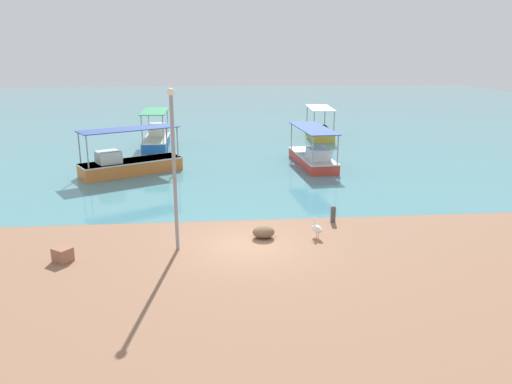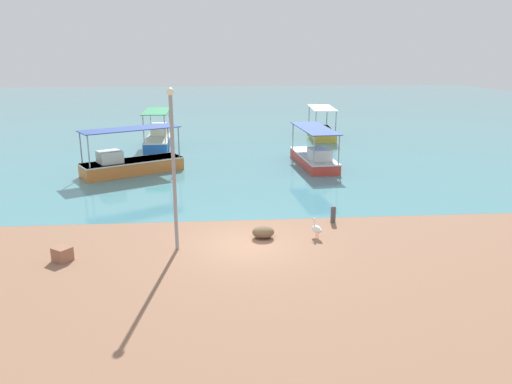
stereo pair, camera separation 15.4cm
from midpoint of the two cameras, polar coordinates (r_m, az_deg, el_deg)
The scene contains 11 objects.
ground at distance 19.81m, azimuth -1.21°, elevation -6.06°, with size 120.00×120.00×0.00m, color #8E644B.
harbor_water at distance 66.76m, azimuth -4.09°, elevation 9.40°, with size 110.00×90.00×0.00m, color teal.
fishing_boat_far_right at distance 33.49m, azimuth 6.41°, elevation 3.99°, with size 2.32×6.46×2.51m.
fishing_boat_outer at distance 32.02m, azimuth -14.45°, elevation 3.16°, with size 6.34×4.70×2.82m.
fishing_boat_near_left at distance 44.85m, azimuth 7.15°, elevation 6.89°, with size 2.41×5.80×2.63m.
fishing_boat_near_right at distance 40.60m, azimuth -11.41°, elevation 5.99°, with size 1.97×5.60×2.91m.
pelican at distance 20.60m, azimuth 6.77°, elevation -4.17°, with size 0.51×0.75×0.80m.
lamp_post at distance 18.62m, azimuth -9.60°, elevation 3.34°, with size 0.28×0.28×6.13m.
mooring_bollard at distance 22.49m, azimuth 8.62°, elevation -2.44°, with size 0.24×0.24×0.76m.
net_pile at distance 20.45m, azimuth 0.66°, elevation -4.58°, with size 0.90×0.77×0.50m, color brown.
cargo_crate at distance 19.58m, azimuth -21.43°, elevation -6.67°, with size 0.61×0.55×0.51m, color #986148.
Camera 1 is at (-1.30, -18.34, 7.36)m, focal length 35.00 mm.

